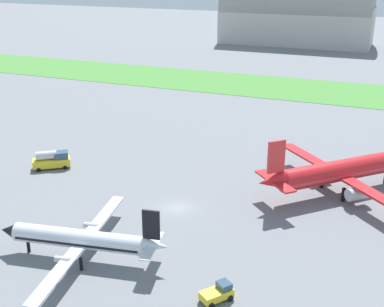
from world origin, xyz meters
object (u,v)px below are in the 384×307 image
airplane_foreground_turboprop (82,239)px  pushback_tug_by_runway (218,293)px  fuel_truck_near_gate (52,160)px  airplane_midfield_jet (339,171)px

airplane_foreground_turboprop → pushback_tug_by_runway: size_ratio=6.51×
fuel_truck_near_gate → pushback_tug_by_runway: fuel_truck_near_gate is taller
airplane_midfield_jet → fuel_truck_near_gate: bearing=144.4°
pushback_tug_by_runway → fuel_truck_near_gate: bearing=94.9°
fuel_truck_near_gate → pushback_tug_by_runway: (40.08, -24.73, -0.67)m
pushback_tug_by_runway → airplane_foreground_turboprop: bearing=122.0°
airplane_foreground_turboprop → airplane_midfield_jet: size_ratio=1.09×
airplane_midfield_jet → fuel_truck_near_gate: (-48.85, -8.25, -2.24)m
airplane_midfield_jet → pushback_tug_by_runway: airplane_midfield_jet is taller
airplane_foreground_turboprop → fuel_truck_near_gate: (-21.80, 23.26, -1.26)m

